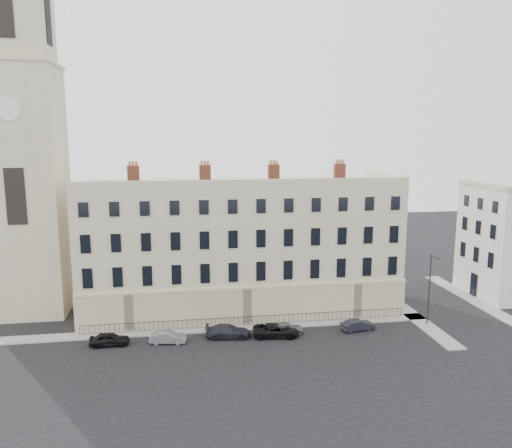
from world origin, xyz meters
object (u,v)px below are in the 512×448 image
object	(u,v)px
car_e	(285,328)
car_d	(276,330)
car_b	(168,337)
car_a	(110,339)
car_c	(228,331)
streetlamp	(430,286)
car_f	(358,325)

from	to	relation	value
car_e	car_d	bearing A→B (deg)	112.82
car_b	car_d	bearing A→B (deg)	-82.26
car_a	car_c	xyz separation A→B (m)	(11.68, 0.15, 0.01)
car_d	car_e	distance (m)	1.18
car_d	car_c	bearing A→B (deg)	90.63
car_d	car_e	bearing A→B (deg)	-59.29
car_d	streetlamp	bearing A→B (deg)	-81.90
car_b	streetlamp	xyz separation A→B (m)	(27.86, 0.56, 3.77)
car_b	car_d	distance (m)	10.94
car_c	car_e	world-z (taller)	car_c
car_f	car_d	bearing A→B (deg)	83.43
car_b	car_f	xyz separation A→B (m)	(19.75, 0.20, 0.00)
car_d	streetlamp	xyz separation A→B (m)	(16.92, 0.61, 3.70)
car_b	car_d	xyz separation A→B (m)	(10.94, -0.06, 0.07)
car_c	streetlamp	bearing A→B (deg)	-82.64
car_e	car_b	bearing A→B (deg)	90.23
car_f	car_e	bearing A→B (deg)	80.00
car_b	car_d	size ratio (longest dim) A/B	0.75
car_a	car_b	distance (m)	5.63
car_a	car_c	distance (m)	11.68
car_a	car_b	size ratio (longest dim) A/B	1.07
car_d	car_b	bearing A→B (deg)	95.74
car_e	streetlamp	xyz separation A→B (m)	(15.85, 0.12, 3.72)
car_f	streetlamp	xyz separation A→B (m)	(8.11, 0.36, 3.77)
car_e	car_f	world-z (taller)	car_e
car_b	car_c	distance (m)	6.07
car_c	streetlamp	size ratio (longest dim) A/B	0.58
car_c	car_e	size ratio (longest dim) A/B	1.23
car_d	streetlamp	distance (m)	17.33
car_b	car_e	xyz separation A→B (m)	(12.01, 0.44, 0.04)
car_a	car_d	world-z (taller)	car_d
car_e	streetlamp	size ratio (longest dim) A/B	0.47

